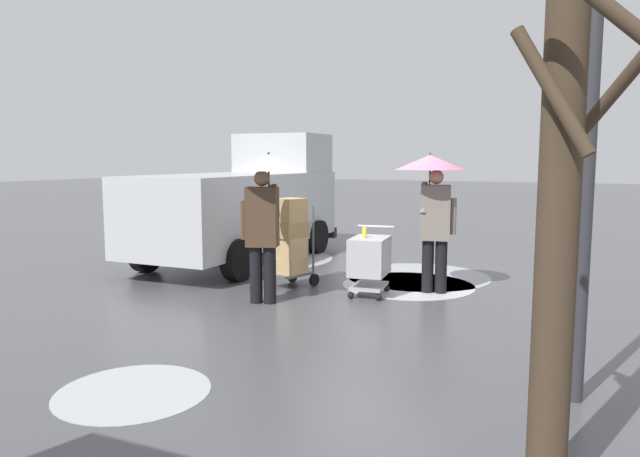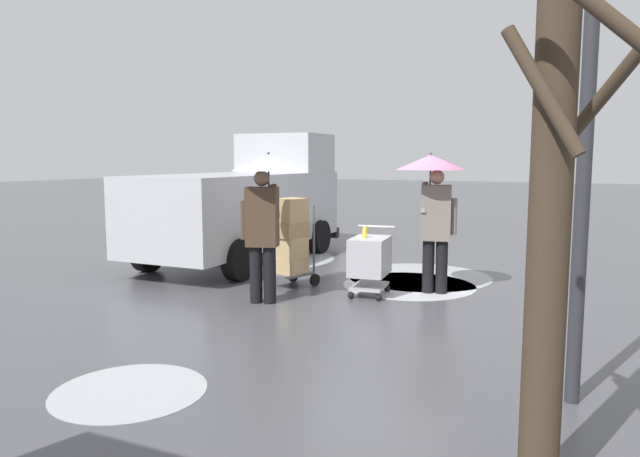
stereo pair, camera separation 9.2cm
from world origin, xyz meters
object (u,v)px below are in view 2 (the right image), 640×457
(pedestrian_pink_side, at_px, (266,192))
(pedestrian_black_side, at_px, (433,190))
(hand_dolly_boxes, at_px, (292,238))
(bare_tree_near, at_px, (554,226))
(street_lamp, at_px, (587,119))
(cargo_van_parked_right, at_px, (247,202))
(shopping_cart_vendor, at_px, (370,258))

(pedestrian_pink_side, distance_m, pedestrian_black_side, 2.55)
(hand_dolly_boxes, height_order, bare_tree_near, bare_tree_near)
(hand_dolly_boxes, distance_m, street_lamp, 5.40)
(hand_dolly_boxes, height_order, pedestrian_pink_side, pedestrian_pink_side)
(pedestrian_pink_side, distance_m, street_lamp, 4.55)
(cargo_van_parked_right, distance_m, street_lamp, 8.01)
(pedestrian_pink_side, height_order, bare_tree_near, bare_tree_near)
(pedestrian_black_side, bearing_deg, street_lamp, 122.26)
(pedestrian_pink_side, bearing_deg, hand_dolly_boxes, -80.22)
(cargo_van_parked_right, bearing_deg, pedestrian_pink_side, 127.24)
(shopping_cart_vendor, bearing_deg, cargo_van_parked_right, -28.77)
(pedestrian_black_side, distance_m, bare_tree_near, 5.48)
(pedestrian_black_side, bearing_deg, hand_dolly_boxes, 15.30)
(bare_tree_near, xyz_separation_m, street_lamp, (-0.09, -1.63, 0.70))
(shopping_cart_vendor, height_order, pedestrian_black_side, pedestrian_black_side)
(bare_tree_near, bearing_deg, cargo_van_parked_right, -45.45)
(cargo_van_parked_right, xyz_separation_m, street_lamp, (-6.35, 4.74, 1.19))
(cargo_van_parked_right, distance_m, pedestrian_black_side, 4.40)
(hand_dolly_boxes, xyz_separation_m, pedestrian_pink_side, (-0.19, 1.07, 0.80))
(shopping_cart_vendor, height_order, hand_dolly_boxes, hand_dolly_boxes)
(pedestrian_black_side, bearing_deg, pedestrian_pink_side, 40.47)
(pedestrian_pink_side, bearing_deg, street_lamp, 156.50)
(pedestrian_black_side, bearing_deg, bare_tree_near, 112.34)
(pedestrian_pink_side, height_order, pedestrian_black_side, same)
(cargo_van_parked_right, relative_size, hand_dolly_boxes, 3.76)
(hand_dolly_boxes, bearing_deg, shopping_cart_vendor, -179.32)
(shopping_cart_vendor, distance_m, bare_tree_near, 5.45)
(pedestrian_black_side, height_order, bare_tree_near, bare_tree_near)
(pedestrian_pink_side, distance_m, bare_tree_near, 5.27)
(cargo_van_parked_right, relative_size, pedestrian_pink_side, 2.51)
(cargo_van_parked_right, bearing_deg, pedestrian_black_side, 162.77)
(pedestrian_pink_side, xyz_separation_m, street_lamp, (-4.11, 1.79, 0.79))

